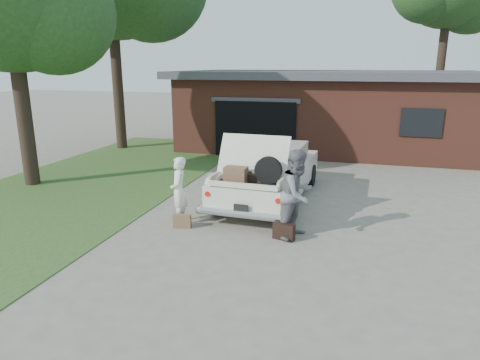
# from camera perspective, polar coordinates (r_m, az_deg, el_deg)

# --- Properties ---
(ground) EXTENTS (90.00, 90.00, 0.00)m
(ground) POSITION_cam_1_polar(r_m,az_deg,el_deg) (9.23, -1.03, -7.55)
(ground) COLOR gray
(ground) RESTS_ON ground
(grass_strip) EXTENTS (6.00, 16.00, 0.02)m
(grass_strip) POSITION_cam_1_polar(r_m,az_deg,el_deg) (14.17, -19.08, -0.23)
(grass_strip) COLOR #2D4C1E
(grass_strip) RESTS_ON ground
(house) EXTENTS (12.80, 7.80, 3.30)m
(house) POSITION_cam_1_polar(r_m,az_deg,el_deg) (19.77, 11.61, 9.33)
(house) COLOR brown
(house) RESTS_ON ground
(sedan) EXTENTS (2.16, 5.13, 1.97)m
(sedan) POSITION_cam_1_polar(r_m,az_deg,el_deg) (11.56, 3.92, 0.99)
(sedan) COLOR silver
(sedan) RESTS_ON ground
(woman_left) EXTENTS (0.57, 0.67, 1.56)m
(woman_left) POSITION_cam_1_polar(r_m,az_deg,el_deg) (9.86, -8.16, -1.42)
(woman_left) COLOR white
(woman_left) RESTS_ON ground
(woman_right) EXTENTS (1.04, 1.14, 1.89)m
(woman_right) POSITION_cam_1_polar(r_m,az_deg,el_deg) (9.01, 7.70, -1.87)
(woman_right) COLOR slate
(woman_right) RESTS_ON ground
(suitcase_left) EXTENTS (0.42, 0.20, 0.31)m
(suitcase_left) POSITION_cam_1_polar(r_m,az_deg,el_deg) (9.75, -7.73, -5.45)
(suitcase_left) COLOR brown
(suitcase_left) RESTS_ON ground
(suitcase_right) EXTENTS (0.48, 0.25, 0.36)m
(suitcase_right) POSITION_cam_1_polar(r_m,az_deg,el_deg) (9.06, 5.86, -6.86)
(suitcase_right) COLOR black
(suitcase_right) RESTS_ON ground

